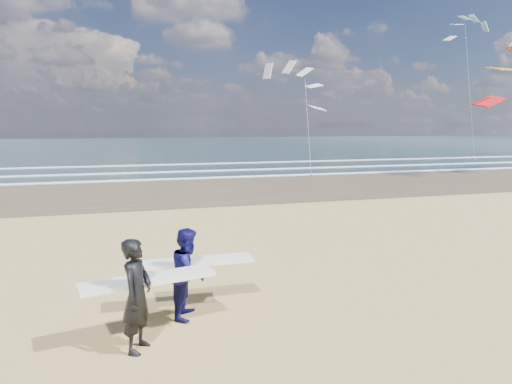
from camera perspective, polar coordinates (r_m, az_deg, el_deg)
name	(u,v)px	position (r m, az deg, el deg)	size (l,w,h in m)	color
wet_sand_strip	(445,179)	(32.63, 22.52, 1.51)	(220.00, 12.00, 0.01)	#493A27
ocean	(241,145)	(81.86, -1.94, 5.89)	(220.00, 100.00, 0.02)	#183035
foam_breakers	(367,165)	(40.93, 13.65, 3.24)	(220.00, 11.70, 0.05)	white
surfer_near	(139,293)	(7.58, -14.47, -12.14)	(2.26, 1.23, 1.81)	black
surfer_far	(189,271)	(8.69, -8.36, -9.80)	(2.21, 1.12, 1.68)	#0E0D49
kite_1	(307,107)	(34.93, 6.36, 10.55)	(5.88, 4.75, 8.76)	slate
kite_5	(469,77)	(54.68, 25.04, 12.94)	(5.58, 4.71, 16.08)	slate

